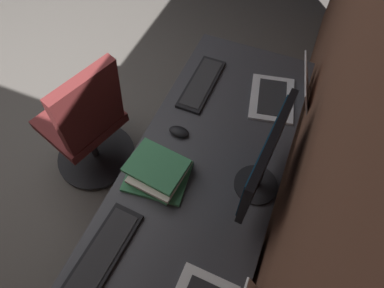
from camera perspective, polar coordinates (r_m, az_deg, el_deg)
floor_plane at (r=3.05m, az=-28.75°, el=5.74°), size 5.16×5.16×0.00m
wall_back at (r=1.29m, az=27.26°, el=13.78°), size 4.46×0.10×2.60m
desk at (r=1.57m, az=1.69°, el=-6.32°), size 1.89×0.71×0.73m
drawer_pedestal at (r=1.77m, az=-1.23°, el=-18.72°), size 0.40×0.51×0.69m
monitor_primary at (r=1.31m, az=12.86°, el=-2.70°), size 0.49×0.20×0.41m
laptop_left at (r=1.79m, az=16.33°, el=8.53°), size 0.38×0.37×0.22m
keyboard_main at (r=1.83m, az=1.72°, el=10.76°), size 0.42×0.14×0.02m
keyboard_spare at (r=1.41m, az=-15.72°, el=-18.38°), size 0.43×0.16×0.02m
mouse_main at (r=1.61m, az=-2.35°, el=2.23°), size 0.06×0.10×0.03m
book_stack_near at (r=1.47m, az=-6.01°, el=-4.99°), size 0.27×0.31×0.08m
office_chair at (r=2.09m, az=-18.13°, el=2.86°), size 0.56×0.60×0.97m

